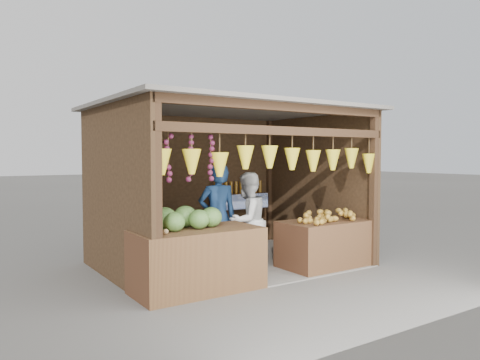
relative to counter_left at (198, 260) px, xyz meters
name	(u,v)px	position (x,y,z in m)	size (l,w,h in m)	color
ground	(229,264)	(1.19, 1.08, -0.43)	(80.00, 80.00, 0.00)	#514F49
stall_structure	(229,167)	(1.16, 1.04, 1.24)	(4.30, 3.30, 2.66)	slate
back_shelf	(239,203)	(2.24, 2.36, 0.45)	(1.25, 0.32, 1.32)	#382314
counter_left	(198,260)	(0.00, 0.00, 0.00)	(1.75, 0.85, 0.85)	#452717
counter_right	(325,244)	(2.42, 0.05, -0.04)	(1.49, 0.85, 0.77)	#462717
stool	(122,267)	(-0.63, 1.23, -0.27)	(0.34, 0.34, 0.32)	black
man_standing	(217,218)	(0.79, 0.80, 0.43)	(0.63, 0.41, 1.72)	navy
woman_standing	(247,221)	(1.27, 0.65, 0.37)	(0.77, 0.60, 1.58)	silver
vendor_seated	(121,223)	(-0.63, 1.23, 0.41)	(0.50, 0.33, 1.03)	brown
melon_pile	(188,217)	(-0.10, 0.08, 0.59)	(1.00, 0.50, 0.32)	#1E5015
tanfruit_pile	(154,228)	(-0.64, 0.00, 0.49)	(0.34, 0.40, 0.13)	#A5834C
mango_pile	(330,214)	(2.46, -0.02, 0.46)	(1.40, 0.64, 0.22)	#B64918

